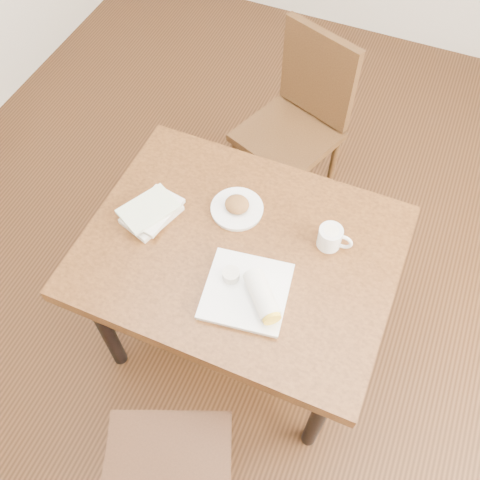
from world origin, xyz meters
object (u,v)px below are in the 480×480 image
at_px(plate_scone, 237,207).
at_px(book_stack, 152,212).
at_px(table, 240,260).
at_px(plate_burrito, 251,292).
at_px(chair_far, 300,116).
at_px(coffee_mug, 331,237).

height_order(plate_scone, book_stack, plate_scone).
bearing_deg(table, plate_burrito, -56.47).
bearing_deg(chair_far, plate_burrito, -80.13).
relative_size(chair_far, plate_scone, 4.82).
height_order(chair_far, plate_burrito, chair_far).
bearing_deg(book_stack, coffee_mug, 11.99).
bearing_deg(chair_far, plate_scone, -89.67).
bearing_deg(coffee_mug, plate_burrito, -120.62).
bearing_deg(plate_burrito, coffee_mug, 59.38).
relative_size(chair_far, coffee_mug, 7.52).
xyz_separation_m(plate_scone, book_stack, (-0.28, -0.15, 0.01)).
height_order(plate_scone, coffee_mug, coffee_mug).
xyz_separation_m(coffee_mug, book_stack, (-0.65, -0.14, -0.02)).
bearing_deg(book_stack, table, -0.29).
relative_size(plate_scone, coffee_mug, 1.56).
xyz_separation_m(table, coffee_mug, (0.29, 0.14, 0.13)).
relative_size(table, plate_scone, 5.62).
bearing_deg(book_stack, plate_scone, 27.71).
relative_size(plate_scone, book_stack, 0.81).
distance_m(table, book_stack, 0.37).
bearing_deg(plate_scone, chair_far, 90.33).
relative_size(coffee_mug, book_stack, 0.52).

